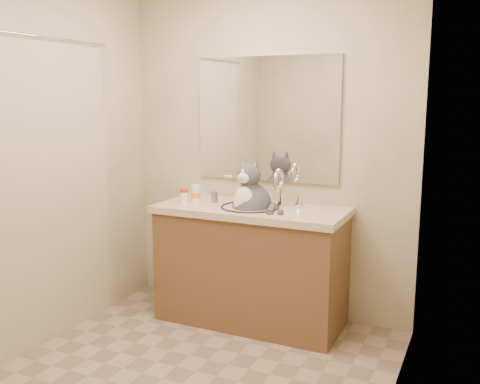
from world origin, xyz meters
name	(u,v)px	position (x,y,z in m)	size (l,w,h in m)	color
room	(178,175)	(0.00, 0.00, 1.20)	(2.22, 2.52, 2.42)	gray
vanity	(251,262)	(0.00, 0.96, 0.44)	(1.34, 0.59, 1.12)	brown
mirror	(267,119)	(0.00, 1.24, 1.45)	(1.10, 0.02, 0.90)	white
shower_curtain	(45,190)	(-1.05, 0.10, 1.03)	(0.02, 1.30, 1.93)	#BDB38F
cat	(251,205)	(0.01, 0.95, 0.87)	(0.39, 0.37, 0.55)	#414246
pill_bottle_redcap	(184,196)	(-0.50, 0.89, 0.90)	(0.07, 0.07, 0.10)	white
pill_bottle_orange	(196,194)	(-0.44, 0.96, 0.91)	(0.08, 0.08, 0.12)	white
grey_canister	(215,197)	(-0.31, 1.00, 0.89)	(0.07, 0.07, 0.08)	slate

